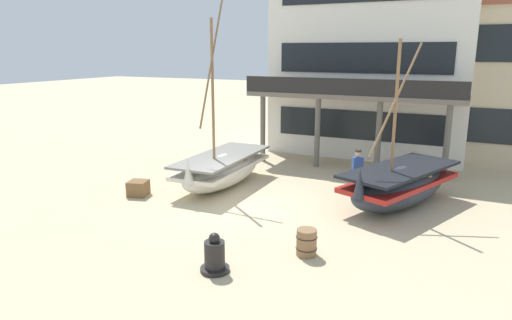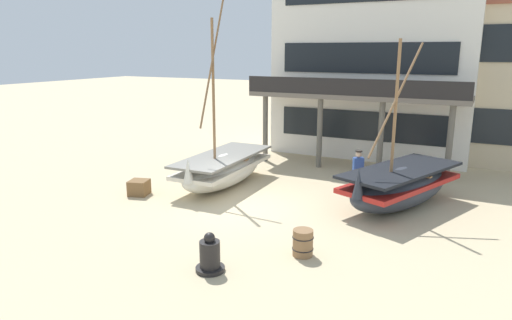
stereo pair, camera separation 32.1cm
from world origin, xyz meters
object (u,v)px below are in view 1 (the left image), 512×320
(fishing_boat_near_left, at_px, (222,169))
(capstan_winch, at_px, (215,256))
(fishing_boat_centre_large, at_px, (399,185))
(wooden_barrel, at_px, (307,242))
(fisherman_by_hull, at_px, (357,173))
(harbor_building_main, at_px, (377,57))
(cargo_crate, at_px, (138,188))

(fishing_boat_near_left, relative_size, capstan_winch, 7.40)
(fishing_boat_centre_large, relative_size, capstan_winch, 5.62)
(fishing_boat_centre_large, bearing_deg, wooden_barrel, -106.86)
(fisherman_by_hull, xyz_separation_m, harbor_building_main, (-1.29, 8.79, 3.96))
(fishing_boat_centre_large, bearing_deg, fisherman_by_hull, 160.36)
(fishing_boat_centre_large, xyz_separation_m, harbor_building_main, (-2.86, 9.35, 4.06))
(wooden_barrel, xyz_separation_m, harbor_building_main, (-1.35, 14.34, 4.45))
(fishing_boat_centre_large, bearing_deg, fishing_boat_near_left, -175.65)
(fishing_boat_near_left, xyz_separation_m, fishing_boat_centre_large, (6.57, 0.50, 0.06))
(fishing_boat_near_left, relative_size, wooden_barrel, 10.34)
(cargo_crate, relative_size, harbor_building_main, 0.07)
(fishing_boat_centre_large, distance_m, capstan_winch, 7.49)
(cargo_crate, bearing_deg, fisherman_by_hull, 26.15)
(fisherman_by_hull, relative_size, wooden_barrel, 2.41)
(fisherman_by_hull, xyz_separation_m, cargo_crate, (-7.11, -3.49, -0.56))
(fishing_boat_centre_large, height_order, harbor_building_main, harbor_building_main)
(capstan_winch, relative_size, cargo_crate, 1.49)
(fishing_boat_near_left, height_order, harbor_building_main, harbor_building_main)
(fishing_boat_near_left, xyz_separation_m, harbor_building_main, (3.71, 9.85, 4.12))
(fishing_boat_near_left, bearing_deg, wooden_barrel, -41.59)
(fisherman_by_hull, relative_size, cargo_crate, 2.56)
(fisherman_by_hull, height_order, harbor_building_main, harbor_building_main)
(cargo_crate, bearing_deg, fishing_boat_near_left, 49.01)
(capstan_winch, xyz_separation_m, harbor_building_main, (0.32, 16.12, 4.41))
(wooden_barrel, height_order, cargo_crate, wooden_barrel)
(fishing_boat_near_left, height_order, wooden_barrel, fishing_boat_near_left)
(fishing_boat_near_left, height_order, cargo_crate, fishing_boat_near_left)
(capstan_winch, bearing_deg, wooden_barrel, 46.97)
(cargo_crate, bearing_deg, fishing_boat_centre_large, 18.66)
(fishing_boat_centre_large, height_order, wooden_barrel, fishing_boat_centre_large)
(fishing_boat_near_left, relative_size, fishing_boat_centre_large, 1.32)
(fishing_boat_centre_large, height_order, cargo_crate, fishing_boat_centre_large)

